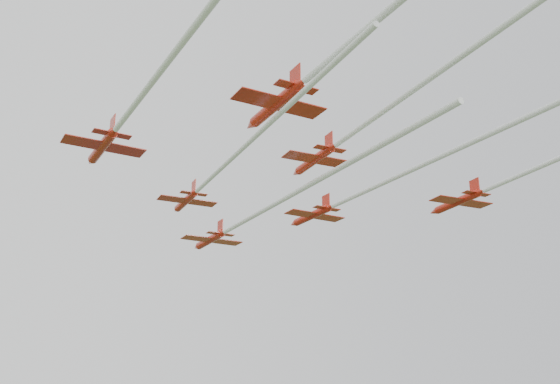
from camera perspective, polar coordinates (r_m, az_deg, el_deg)
name	(u,v)px	position (r m, az deg, el deg)	size (l,w,h in m)	color
jet_lead	(252,217)	(88.68, -2.57, -2.26)	(9.87, 62.98, 2.92)	red
jet_row2_left	(218,171)	(74.86, -5.71, 1.89)	(7.94, 52.13, 2.39)	red
jet_row2_right	(370,189)	(86.30, 8.25, 0.30)	(9.70, 61.14, 2.86)	red
jet_row3_left	(153,81)	(56.75, -11.58, 9.88)	(9.25, 64.61, 2.66)	red
jet_row3_mid	(361,127)	(67.76, 7.44, 5.93)	(8.58, 48.24, 2.58)	red
jet_row3_right	(549,163)	(79.89, 23.36, 2.48)	(9.08, 64.21, 2.72)	red
jet_row4_left	(358,36)	(52.33, 7.13, 13.99)	(9.58, 59.13, 2.84)	red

